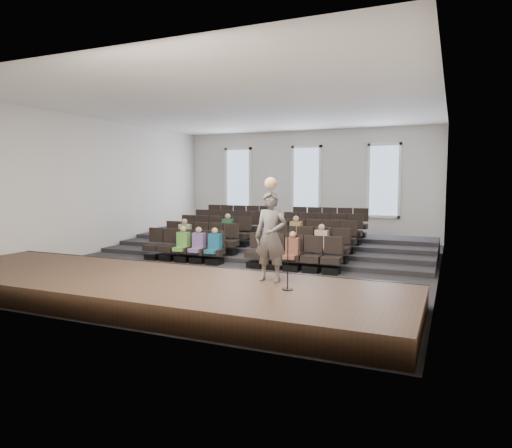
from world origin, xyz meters
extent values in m
plane|color=#232326|center=(0.00, 0.00, 0.00)|extent=(14.00, 14.00, 0.00)
cube|color=white|center=(0.00, 0.00, 5.01)|extent=(12.00, 14.00, 0.02)
cube|color=silver|center=(0.00, 7.02, 2.50)|extent=(12.00, 0.04, 5.00)
cube|color=silver|center=(0.00, -7.02, 2.50)|extent=(12.00, 0.04, 5.00)
cube|color=silver|center=(-6.02, 0.00, 2.50)|extent=(0.04, 14.00, 5.00)
cube|color=silver|center=(6.02, 0.00, 2.50)|extent=(0.04, 14.00, 5.00)
cube|color=#3D251A|center=(0.00, -5.10, 0.25)|extent=(11.80, 3.60, 0.50)
cube|color=black|center=(0.00, -3.33, 0.25)|extent=(11.80, 0.06, 0.52)
cube|color=#232326|center=(0.00, 2.33, 0.07)|extent=(11.80, 4.80, 0.15)
cube|color=#232326|center=(0.00, 2.85, 0.15)|extent=(11.80, 3.75, 0.30)
cube|color=#232326|center=(0.00, 3.38, 0.22)|extent=(11.80, 2.70, 0.45)
cube|color=#232326|center=(0.00, 3.90, 0.30)|extent=(11.80, 1.65, 0.60)
cube|color=black|center=(-3.13, -0.60, 0.10)|extent=(0.47, 0.43, 0.20)
cube|color=black|center=(-3.13, -0.60, 0.41)|extent=(0.55, 0.50, 0.19)
cube|color=black|center=(-3.13, -0.39, 0.82)|extent=(0.55, 0.08, 0.50)
cube|color=black|center=(-2.53, -0.60, 0.10)|extent=(0.47, 0.43, 0.20)
cube|color=black|center=(-2.53, -0.60, 0.41)|extent=(0.55, 0.50, 0.19)
cube|color=black|center=(-2.53, -0.39, 0.82)|extent=(0.55, 0.08, 0.50)
cube|color=black|center=(-1.93, -0.60, 0.10)|extent=(0.47, 0.43, 0.20)
cube|color=black|center=(-1.93, -0.60, 0.41)|extent=(0.55, 0.50, 0.19)
cube|color=black|center=(-1.93, -0.39, 0.82)|extent=(0.55, 0.08, 0.50)
cube|color=black|center=(-1.33, -0.60, 0.10)|extent=(0.47, 0.43, 0.20)
cube|color=black|center=(-1.33, -0.60, 0.41)|extent=(0.55, 0.50, 0.19)
cube|color=black|center=(-1.33, -0.39, 0.82)|extent=(0.55, 0.08, 0.50)
cube|color=black|center=(-0.73, -0.60, 0.10)|extent=(0.47, 0.43, 0.20)
cube|color=black|center=(-0.73, -0.60, 0.41)|extent=(0.55, 0.50, 0.19)
cube|color=black|center=(-0.73, -0.39, 0.82)|extent=(0.55, 0.08, 0.50)
cube|color=black|center=(0.73, -0.60, 0.10)|extent=(0.47, 0.43, 0.20)
cube|color=black|center=(0.73, -0.60, 0.41)|extent=(0.55, 0.50, 0.19)
cube|color=black|center=(0.73, -0.39, 0.82)|extent=(0.55, 0.08, 0.50)
cube|color=black|center=(1.33, -0.60, 0.10)|extent=(0.47, 0.43, 0.20)
cube|color=black|center=(1.33, -0.60, 0.41)|extent=(0.55, 0.50, 0.19)
cube|color=black|center=(1.33, -0.39, 0.82)|extent=(0.55, 0.08, 0.50)
cube|color=black|center=(1.93, -0.60, 0.10)|extent=(0.47, 0.43, 0.20)
cube|color=black|center=(1.93, -0.60, 0.41)|extent=(0.55, 0.50, 0.19)
cube|color=black|center=(1.93, -0.39, 0.82)|extent=(0.55, 0.08, 0.50)
cube|color=black|center=(2.53, -0.60, 0.10)|extent=(0.47, 0.43, 0.20)
cube|color=black|center=(2.53, -0.60, 0.41)|extent=(0.55, 0.50, 0.19)
cube|color=black|center=(2.53, -0.39, 0.82)|extent=(0.55, 0.08, 0.50)
cube|color=black|center=(3.13, -0.60, 0.10)|extent=(0.47, 0.43, 0.20)
cube|color=black|center=(3.13, -0.60, 0.41)|extent=(0.55, 0.50, 0.19)
cube|color=black|center=(3.13, -0.39, 0.82)|extent=(0.55, 0.08, 0.50)
cube|color=black|center=(-3.13, 0.45, 0.25)|extent=(0.47, 0.43, 0.20)
cube|color=black|center=(-3.13, 0.45, 0.56)|extent=(0.55, 0.50, 0.19)
cube|color=black|center=(-3.13, 0.66, 0.97)|extent=(0.55, 0.08, 0.50)
cube|color=black|center=(-2.53, 0.45, 0.25)|extent=(0.47, 0.43, 0.20)
cube|color=black|center=(-2.53, 0.45, 0.56)|extent=(0.55, 0.50, 0.19)
cube|color=black|center=(-2.53, 0.66, 0.97)|extent=(0.55, 0.08, 0.50)
cube|color=black|center=(-1.93, 0.45, 0.25)|extent=(0.47, 0.43, 0.20)
cube|color=black|center=(-1.93, 0.45, 0.56)|extent=(0.55, 0.50, 0.19)
cube|color=black|center=(-1.93, 0.66, 0.97)|extent=(0.55, 0.08, 0.50)
cube|color=black|center=(-1.33, 0.45, 0.25)|extent=(0.47, 0.43, 0.20)
cube|color=black|center=(-1.33, 0.45, 0.56)|extent=(0.55, 0.50, 0.19)
cube|color=black|center=(-1.33, 0.66, 0.97)|extent=(0.55, 0.08, 0.50)
cube|color=black|center=(-0.73, 0.45, 0.25)|extent=(0.47, 0.43, 0.20)
cube|color=black|center=(-0.73, 0.45, 0.56)|extent=(0.55, 0.50, 0.19)
cube|color=black|center=(-0.73, 0.66, 0.97)|extent=(0.55, 0.08, 0.50)
cube|color=black|center=(0.73, 0.45, 0.25)|extent=(0.47, 0.43, 0.20)
cube|color=black|center=(0.73, 0.45, 0.56)|extent=(0.55, 0.50, 0.19)
cube|color=black|center=(0.73, 0.66, 0.97)|extent=(0.55, 0.08, 0.50)
cube|color=black|center=(1.33, 0.45, 0.25)|extent=(0.47, 0.43, 0.20)
cube|color=black|center=(1.33, 0.45, 0.56)|extent=(0.55, 0.50, 0.19)
cube|color=black|center=(1.33, 0.66, 0.97)|extent=(0.55, 0.08, 0.50)
cube|color=black|center=(1.93, 0.45, 0.25)|extent=(0.47, 0.43, 0.20)
cube|color=black|center=(1.93, 0.45, 0.56)|extent=(0.55, 0.50, 0.19)
cube|color=black|center=(1.93, 0.66, 0.97)|extent=(0.55, 0.08, 0.50)
cube|color=black|center=(2.53, 0.45, 0.25)|extent=(0.47, 0.43, 0.20)
cube|color=black|center=(2.53, 0.45, 0.56)|extent=(0.55, 0.50, 0.19)
cube|color=black|center=(2.53, 0.66, 0.97)|extent=(0.55, 0.08, 0.50)
cube|color=black|center=(3.13, 0.45, 0.25)|extent=(0.47, 0.43, 0.20)
cube|color=black|center=(3.13, 0.45, 0.56)|extent=(0.55, 0.50, 0.19)
cube|color=black|center=(3.13, 0.66, 0.97)|extent=(0.55, 0.08, 0.50)
cube|color=black|center=(-3.13, 1.50, 0.40)|extent=(0.47, 0.42, 0.20)
cube|color=black|center=(-3.13, 1.50, 0.71)|extent=(0.55, 0.50, 0.19)
cube|color=black|center=(-3.13, 1.71, 1.12)|extent=(0.55, 0.08, 0.50)
cube|color=black|center=(-2.53, 1.50, 0.40)|extent=(0.47, 0.42, 0.20)
cube|color=black|center=(-2.53, 1.50, 0.71)|extent=(0.55, 0.50, 0.19)
cube|color=black|center=(-2.53, 1.71, 1.12)|extent=(0.55, 0.08, 0.50)
cube|color=black|center=(-1.93, 1.50, 0.40)|extent=(0.47, 0.42, 0.20)
cube|color=black|center=(-1.93, 1.50, 0.71)|extent=(0.55, 0.50, 0.19)
cube|color=black|center=(-1.93, 1.71, 1.12)|extent=(0.55, 0.08, 0.50)
cube|color=black|center=(-1.33, 1.50, 0.40)|extent=(0.47, 0.42, 0.20)
cube|color=black|center=(-1.33, 1.50, 0.71)|extent=(0.55, 0.50, 0.19)
cube|color=black|center=(-1.33, 1.71, 1.12)|extent=(0.55, 0.08, 0.50)
cube|color=black|center=(-0.73, 1.50, 0.40)|extent=(0.47, 0.42, 0.20)
cube|color=black|center=(-0.73, 1.50, 0.71)|extent=(0.55, 0.50, 0.19)
cube|color=black|center=(-0.73, 1.71, 1.12)|extent=(0.55, 0.08, 0.50)
cube|color=black|center=(0.73, 1.50, 0.40)|extent=(0.47, 0.42, 0.20)
cube|color=black|center=(0.73, 1.50, 0.71)|extent=(0.55, 0.50, 0.19)
cube|color=black|center=(0.73, 1.71, 1.12)|extent=(0.55, 0.08, 0.50)
cube|color=black|center=(1.33, 1.50, 0.40)|extent=(0.47, 0.42, 0.20)
cube|color=black|center=(1.33, 1.50, 0.71)|extent=(0.55, 0.50, 0.19)
cube|color=black|center=(1.33, 1.71, 1.12)|extent=(0.55, 0.08, 0.50)
cube|color=black|center=(1.93, 1.50, 0.40)|extent=(0.47, 0.42, 0.20)
cube|color=black|center=(1.93, 1.50, 0.71)|extent=(0.55, 0.50, 0.19)
cube|color=black|center=(1.93, 1.71, 1.12)|extent=(0.55, 0.08, 0.50)
cube|color=black|center=(2.53, 1.50, 0.40)|extent=(0.47, 0.42, 0.20)
cube|color=black|center=(2.53, 1.50, 0.71)|extent=(0.55, 0.50, 0.19)
cube|color=black|center=(2.53, 1.71, 1.12)|extent=(0.55, 0.08, 0.50)
cube|color=black|center=(3.13, 1.50, 0.40)|extent=(0.47, 0.42, 0.20)
cube|color=black|center=(3.13, 1.50, 0.71)|extent=(0.55, 0.50, 0.19)
cube|color=black|center=(3.13, 1.71, 1.12)|extent=(0.55, 0.08, 0.50)
cube|color=black|center=(-3.13, 2.55, 0.55)|extent=(0.47, 0.42, 0.20)
cube|color=black|center=(-3.13, 2.55, 0.86)|extent=(0.55, 0.50, 0.19)
cube|color=black|center=(-3.13, 2.76, 1.27)|extent=(0.55, 0.08, 0.50)
cube|color=black|center=(-2.53, 2.55, 0.55)|extent=(0.47, 0.42, 0.20)
cube|color=black|center=(-2.53, 2.55, 0.86)|extent=(0.55, 0.50, 0.19)
cube|color=black|center=(-2.53, 2.76, 1.27)|extent=(0.55, 0.08, 0.50)
cube|color=black|center=(-1.93, 2.55, 0.55)|extent=(0.47, 0.42, 0.20)
cube|color=black|center=(-1.93, 2.55, 0.86)|extent=(0.55, 0.50, 0.19)
cube|color=black|center=(-1.93, 2.76, 1.27)|extent=(0.55, 0.08, 0.50)
cube|color=black|center=(-1.33, 2.55, 0.55)|extent=(0.47, 0.42, 0.20)
cube|color=black|center=(-1.33, 2.55, 0.86)|extent=(0.55, 0.50, 0.19)
cube|color=black|center=(-1.33, 2.76, 1.27)|extent=(0.55, 0.08, 0.50)
cube|color=black|center=(-0.73, 2.55, 0.55)|extent=(0.47, 0.42, 0.20)
cube|color=black|center=(-0.73, 2.55, 0.86)|extent=(0.55, 0.50, 0.19)
cube|color=black|center=(-0.73, 2.76, 1.27)|extent=(0.55, 0.08, 0.50)
cube|color=black|center=(0.73, 2.55, 0.55)|extent=(0.47, 0.42, 0.20)
cube|color=black|center=(0.73, 2.55, 0.86)|extent=(0.55, 0.50, 0.19)
cube|color=black|center=(0.73, 2.76, 1.27)|extent=(0.55, 0.08, 0.50)
cube|color=black|center=(1.33, 2.55, 0.55)|extent=(0.47, 0.42, 0.20)
cube|color=black|center=(1.33, 2.55, 0.86)|extent=(0.55, 0.50, 0.19)
cube|color=black|center=(1.33, 2.76, 1.27)|extent=(0.55, 0.08, 0.50)
cube|color=black|center=(1.93, 2.55, 0.55)|extent=(0.47, 0.42, 0.20)
cube|color=black|center=(1.93, 2.55, 0.86)|extent=(0.55, 0.50, 0.19)
cube|color=black|center=(1.93, 2.76, 1.27)|extent=(0.55, 0.08, 0.50)
cube|color=black|center=(2.53, 2.55, 0.55)|extent=(0.47, 0.42, 0.20)
cube|color=black|center=(2.53, 2.55, 0.86)|extent=(0.55, 0.50, 0.19)
cube|color=black|center=(2.53, 2.76, 1.27)|extent=(0.55, 0.08, 0.50)
cube|color=black|center=(3.13, 2.55, 0.55)|extent=(0.47, 0.42, 0.20)
cube|color=black|center=(3.13, 2.55, 0.86)|extent=(0.55, 0.50, 0.19)
cube|color=black|center=(3.13, 2.76, 1.27)|extent=(0.55, 0.08, 0.50)
cube|color=black|center=(-3.13, 3.60, 0.70)|extent=(0.47, 0.42, 0.20)
cube|color=black|center=(-3.13, 3.60, 1.01)|extent=(0.55, 0.50, 0.19)
cube|color=black|center=(-3.13, 3.81, 1.42)|extent=(0.55, 0.08, 0.50)
cube|color=black|center=(-2.53, 3.60, 0.70)|extent=(0.47, 0.42, 0.20)
cube|color=black|center=(-2.53, 3.60, 1.01)|extent=(0.55, 0.50, 0.19)
cube|color=black|center=(-2.53, 3.81, 1.42)|extent=(0.55, 0.08, 0.50)
cube|color=black|center=(-1.93, 3.60, 0.70)|extent=(0.47, 0.42, 0.20)
cube|color=black|center=(-1.93, 3.60, 1.01)|extent=(0.55, 0.50, 0.19)
cube|color=black|center=(-1.93, 3.81, 1.42)|extent=(0.55, 0.08, 0.50)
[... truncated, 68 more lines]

